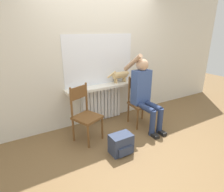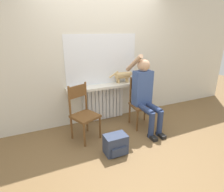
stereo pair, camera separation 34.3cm
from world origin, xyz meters
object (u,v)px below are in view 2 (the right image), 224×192
at_px(chair_left, 83,113).
at_px(cat, 123,75).
at_px(chair_right, 141,102).
at_px(person, 145,92).
at_px(backpack, 116,144).

distance_m(chair_left, cat, 1.20).
relative_size(chair_right, person, 0.68).
relative_size(cat, backpack, 1.52).
distance_m(chair_left, person, 1.18).
bearing_deg(backpack, chair_left, 115.78).
bearing_deg(person, chair_right, 88.36).
distance_m(person, backpack, 1.15).
bearing_deg(cat, backpack, -122.22).
distance_m(chair_right, person, 0.28).
xyz_separation_m(chair_right, backpack, (-0.85, -0.64, -0.33)).
height_order(chair_left, backpack, chair_left).
relative_size(chair_left, backpack, 2.81).
xyz_separation_m(chair_right, person, (-0.00, -0.12, 0.25)).
height_order(cat, backpack, cat).
bearing_deg(backpack, person, 31.54).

